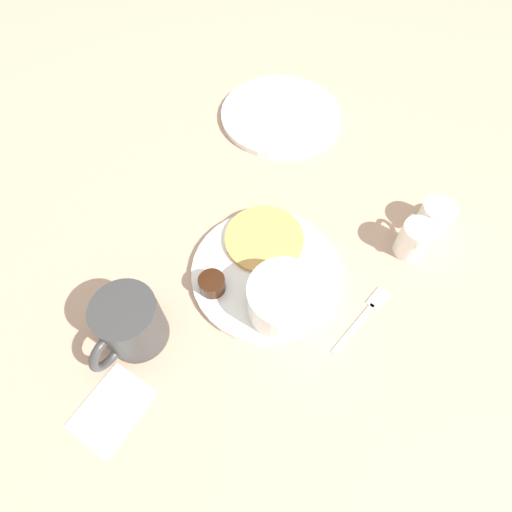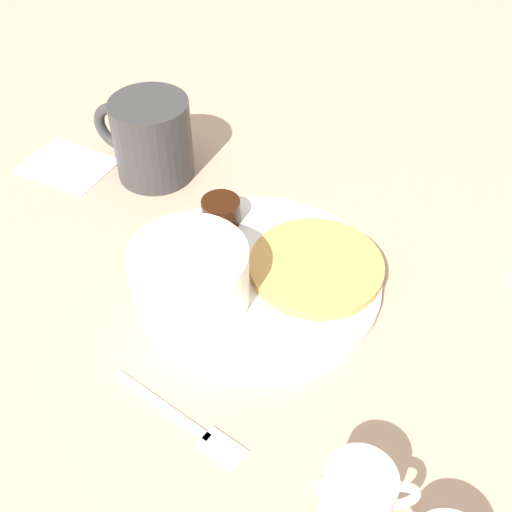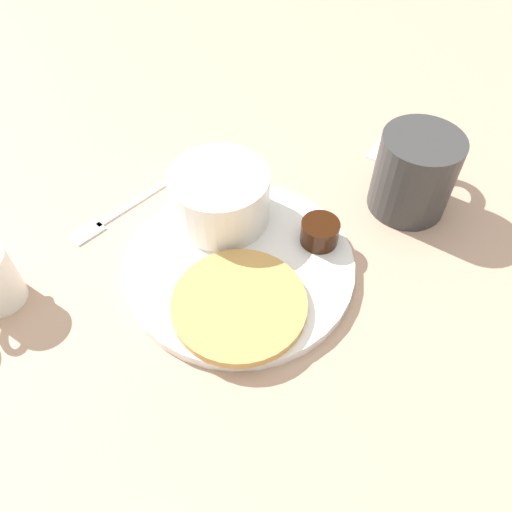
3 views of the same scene
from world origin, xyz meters
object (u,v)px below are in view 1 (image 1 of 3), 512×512
fork (366,313)px  creamer_pitcher_far (436,217)px  creamer_pitcher_near (414,239)px  bowl (284,298)px  coffee_mug (130,324)px  plate (266,272)px

fork → creamer_pitcher_far: bearing=-174.1°
creamer_pitcher_near → creamer_pitcher_far: bearing=-179.8°
bowl → creamer_pitcher_near: (-0.22, 0.07, -0.01)m
bowl → creamer_pitcher_far: 0.30m
coffee_mug → fork: coffee_mug is taller
coffee_mug → fork: (-0.26, 0.21, -0.04)m
creamer_pitcher_far → coffee_mug: bearing=-21.9°
bowl → creamer_pitcher_far: (-0.29, 0.07, -0.02)m
coffee_mug → fork: size_ratio=0.89×
plate → coffee_mug: size_ratio=1.97×
bowl → fork: size_ratio=0.79×
creamer_pitcher_far → creamer_pitcher_near: bearing=0.2°
bowl → creamer_pitcher_near: 0.24m
plate → creamer_pitcher_near: creamer_pitcher_near is taller
plate → fork: bearing=111.1°
coffee_mug → bowl: bearing=146.1°
bowl → coffee_mug: 0.21m
bowl → plate: bearing=-114.1°
creamer_pitcher_near → fork: (0.14, 0.02, -0.03)m
bowl → fork: bearing=133.4°
bowl → coffee_mug: (0.18, -0.12, 0.00)m
bowl → creamer_pitcher_near: bowl is taller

